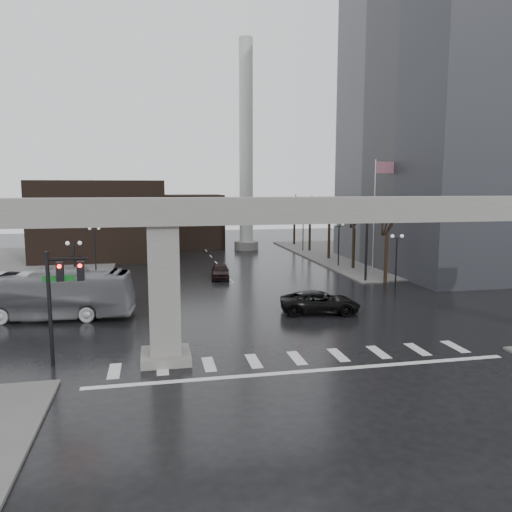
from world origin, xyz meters
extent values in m
plane|color=black|center=(0.00, 0.00, 0.00)|extent=(160.00, 160.00, 0.00)
cube|color=#625F5E|center=(26.00, 36.00, 0.07)|extent=(28.00, 36.00, 0.15)
cube|color=gray|center=(0.00, 0.00, 8.00)|extent=(48.00, 2.20, 1.40)
cube|color=gray|center=(-7.00, 0.00, 3.65)|extent=(1.60, 1.60, 7.30)
cube|color=gray|center=(-7.00, 0.00, 0.25)|extent=(2.60, 2.60, 0.50)
cube|color=#5A5B5F|center=(28.00, 26.00, 21.00)|extent=(22.00, 26.00, 42.00)
cube|color=black|center=(-14.00, 42.00, 5.00)|extent=(16.00, 14.00, 10.00)
cube|color=black|center=(-2.00, 52.00, 4.00)|extent=(10.00, 10.00, 8.00)
cylinder|color=beige|center=(6.00, 46.00, 15.00)|extent=(2.00, 2.00, 30.00)
cylinder|color=gray|center=(6.00, 46.00, 0.60)|extent=(3.60, 3.60, 1.20)
cylinder|color=black|center=(12.80, 18.80, 4.00)|extent=(0.24, 0.24, 8.00)
cylinder|color=black|center=(6.80, 18.80, 7.20)|extent=(12.00, 0.18, 0.18)
cube|color=black|center=(9.80, 18.80, 6.55)|extent=(0.35, 0.30, 1.00)
cube|color=black|center=(6.30, 18.80, 6.55)|extent=(0.35, 0.30, 1.00)
cube|color=black|center=(2.80, 18.80, 6.55)|extent=(0.35, 0.30, 1.00)
sphere|color=#FF0C05|center=(9.80, 18.62, 6.85)|extent=(0.20, 0.20, 0.20)
cube|color=#0D5C19|center=(11.30, 18.80, 7.00)|extent=(1.80, 0.05, 0.35)
cube|color=#0D5C19|center=(4.80, 18.80, 7.00)|extent=(1.80, 0.05, 0.35)
cylinder|color=black|center=(-12.80, 0.50, 3.00)|extent=(0.20, 0.20, 6.00)
cylinder|color=black|center=(-11.80, 0.50, 5.60)|extent=(2.00, 0.14, 0.14)
cube|color=black|center=(-12.20, 0.50, 4.95)|extent=(0.35, 0.30, 1.00)
cube|color=black|center=(-11.20, 0.50, 4.95)|extent=(0.35, 0.30, 1.00)
cube|color=#0D5C19|center=(-12.30, 0.50, 4.60)|extent=(1.60, 0.05, 0.30)
cylinder|color=silver|center=(15.00, 22.00, 6.00)|extent=(0.12, 0.12, 12.00)
cube|color=#BA1330|center=(16.00, 22.00, 11.20)|extent=(2.00, 0.03, 1.20)
cylinder|color=black|center=(13.50, 14.00, 2.40)|extent=(0.14, 0.14, 4.80)
cube|color=black|center=(13.50, 14.00, 4.75)|extent=(0.90, 0.06, 0.06)
sphere|color=silver|center=(13.05, 14.00, 4.95)|extent=(0.32, 0.32, 0.32)
sphere|color=silver|center=(13.95, 14.00, 4.95)|extent=(0.32, 0.32, 0.32)
cylinder|color=black|center=(13.50, 28.00, 2.40)|extent=(0.14, 0.14, 4.80)
cube|color=black|center=(13.50, 28.00, 4.75)|extent=(0.90, 0.06, 0.06)
sphere|color=silver|center=(13.05, 28.00, 4.95)|extent=(0.32, 0.32, 0.32)
sphere|color=silver|center=(13.95, 28.00, 4.95)|extent=(0.32, 0.32, 0.32)
cylinder|color=black|center=(13.50, 42.00, 2.40)|extent=(0.14, 0.14, 4.80)
cube|color=black|center=(13.50, 42.00, 4.75)|extent=(0.90, 0.06, 0.06)
sphere|color=silver|center=(13.05, 42.00, 4.95)|extent=(0.32, 0.32, 0.32)
sphere|color=silver|center=(13.95, 42.00, 4.95)|extent=(0.32, 0.32, 0.32)
cylinder|color=black|center=(-13.50, 14.00, 2.40)|extent=(0.14, 0.14, 4.80)
cube|color=black|center=(-13.50, 14.00, 4.75)|extent=(0.90, 0.06, 0.06)
sphere|color=silver|center=(-13.95, 14.00, 4.95)|extent=(0.32, 0.32, 0.32)
sphere|color=silver|center=(-13.05, 14.00, 4.95)|extent=(0.32, 0.32, 0.32)
cylinder|color=black|center=(-13.50, 28.00, 2.40)|extent=(0.14, 0.14, 4.80)
cube|color=black|center=(-13.50, 28.00, 4.75)|extent=(0.90, 0.06, 0.06)
sphere|color=silver|center=(-13.95, 28.00, 4.95)|extent=(0.32, 0.32, 0.32)
sphere|color=silver|center=(-13.05, 28.00, 4.95)|extent=(0.32, 0.32, 0.32)
cylinder|color=black|center=(-13.50, 42.00, 2.40)|extent=(0.14, 0.14, 4.80)
cube|color=black|center=(-13.50, 42.00, 4.75)|extent=(0.90, 0.06, 0.06)
sphere|color=silver|center=(-13.95, 42.00, 4.95)|extent=(0.32, 0.32, 0.32)
sphere|color=silver|center=(-13.05, 42.00, 4.95)|extent=(0.32, 0.32, 0.32)
cylinder|color=black|center=(14.50, 18.00, 2.27)|extent=(0.34, 0.34, 4.55)
cylinder|color=black|center=(14.50, 18.00, 6.01)|extent=(0.12, 1.52, 2.98)
cylinder|color=black|center=(15.00, 18.25, 5.78)|extent=(0.83, 1.14, 2.51)
cylinder|color=black|center=(14.50, 26.00, 2.33)|extent=(0.34, 0.34, 4.66)
cylinder|color=black|center=(14.50, 26.00, 6.15)|extent=(0.12, 1.55, 3.05)
cylinder|color=black|center=(15.00, 26.25, 5.91)|extent=(0.85, 1.16, 2.57)
cylinder|color=black|center=(14.50, 34.00, 2.38)|extent=(0.34, 0.34, 4.76)
cylinder|color=black|center=(14.50, 34.00, 6.29)|extent=(0.12, 1.59, 3.11)
cylinder|color=black|center=(15.00, 34.25, 6.05)|extent=(0.86, 1.18, 2.62)
cylinder|color=black|center=(14.50, 42.00, 2.43)|extent=(0.34, 0.34, 4.87)
cylinder|color=black|center=(14.50, 42.00, 6.43)|extent=(0.12, 1.62, 3.18)
cylinder|color=black|center=(15.00, 42.25, 6.18)|extent=(0.88, 1.20, 2.68)
cylinder|color=black|center=(14.50, 50.00, 2.48)|extent=(0.34, 0.34, 4.97)
cylinder|color=black|center=(14.50, 50.00, 6.57)|extent=(0.12, 1.65, 3.25)
cylinder|color=black|center=(15.00, 50.25, 6.31)|extent=(0.89, 1.23, 2.74)
imported|color=black|center=(4.43, 8.06, 0.81)|extent=(6.23, 3.68, 1.62)
imported|color=#9A9A9E|center=(-15.24, 10.48, 1.74)|extent=(12.70, 4.20, 3.47)
imported|color=black|center=(-0.91, 23.46, 0.76)|extent=(2.33, 4.63, 1.51)
camera|label=1|loc=(-7.47, -26.14, 9.26)|focal=35.00mm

